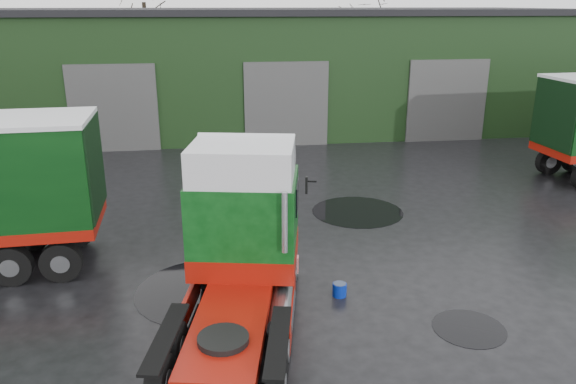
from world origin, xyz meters
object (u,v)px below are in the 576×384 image
object	(u,v)px
hero_tractor	(234,254)
wash_bucket	(339,290)
tree_back_a	(146,30)
tree_back_b	(364,43)
warehouse	(273,66)

from	to	relation	value
hero_tractor	wash_bucket	xyz separation A→B (m)	(2.50, 1.45, -1.74)
tree_back_a	hero_tractor	bearing A→B (deg)	-81.48
wash_bucket	tree_back_a	xyz separation A→B (m)	(-7.34, 30.89, 4.59)
hero_tractor	tree_back_b	bearing A→B (deg)	81.68
warehouse	tree_back_a	distance (m)	12.90
wash_bucket	tree_back_b	world-z (taller)	tree_back_b
tree_back_b	tree_back_a	bearing A→B (deg)	180.00
wash_bucket	tree_back_a	bearing A→B (deg)	103.37
hero_tractor	warehouse	bearing A→B (deg)	92.67
warehouse	tree_back_b	world-z (taller)	tree_back_b
warehouse	tree_back_b	distance (m)	12.82
warehouse	hero_tractor	bearing A→B (deg)	-98.04
hero_tractor	tree_back_b	distance (m)	34.25
wash_bucket	tree_back_b	distance (m)	32.28
tree_back_b	warehouse	bearing A→B (deg)	-128.66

